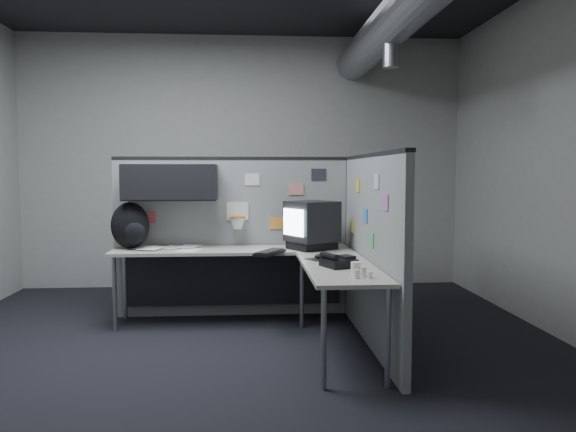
{
  "coord_description": "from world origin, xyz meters",
  "views": [
    {
      "loc": [
        0.05,
        -4.45,
        1.47
      ],
      "look_at": [
        0.4,
        0.35,
        1.1
      ],
      "focal_mm": 35.0,
      "sensor_mm": 36.0,
      "label": 1
    }
  ],
  "objects": [
    {
      "name": "partition_back",
      "position": [
        -0.25,
        1.23,
        1.0
      ],
      "size": [
        2.44,
        0.42,
        1.63
      ],
      "color": "gray",
      "rests_on": "ground"
    },
    {
      "name": "backpack",
      "position": [
        -1.08,
        1.06,
        0.95
      ],
      "size": [
        0.41,
        0.37,
        0.45
      ],
      "rotation": [
        0.0,
        0.0,
        0.15
      ],
      "color": "black",
      "rests_on": "desk"
    },
    {
      "name": "monitor",
      "position": [
        0.67,
        0.91,
        0.97
      ],
      "size": [
        0.55,
        0.55,
        0.46
      ],
      "rotation": [
        0.0,
        0.0,
        -0.27
      ],
      "color": "black",
      "rests_on": "desk"
    },
    {
      "name": "phone",
      "position": [
        0.76,
        -0.13,
        0.77
      ],
      "size": [
        0.3,
        0.31,
        0.11
      ],
      "rotation": [
        0.0,
        0.0,
        0.22
      ],
      "color": "black",
      "rests_on": "desk"
    },
    {
      "name": "bottles",
      "position": [
        0.85,
        -0.57,
        0.76
      ],
      "size": [
        0.13,
        0.16,
        0.08
      ],
      "rotation": [
        0.0,
        0.0,
        0.03
      ],
      "color": "silver",
      "rests_on": "desk"
    },
    {
      "name": "partition_right",
      "position": [
        1.1,
        0.22,
        0.82
      ],
      "size": [
        0.07,
        2.23,
        1.63
      ],
      "color": "gray",
      "rests_on": "ground"
    },
    {
      "name": "desk",
      "position": [
        0.15,
        0.7,
        0.61
      ],
      "size": [
        2.31,
        2.11,
        0.73
      ],
      "color": "#A7A397",
      "rests_on": "ground"
    },
    {
      "name": "cup",
      "position": [
        0.83,
        -0.51,
        0.78
      ],
      "size": [
        0.09,
        0.09,
        0.1
      ],
      "primitive_type": "cylinder",
      "rotation": [
        0.0,
        0.0,
        -0.23
      ],
      "color": "white",
      "rests_on": "desk"
    },
    {
      "name": "papers",
      "position": [
        -0.71,
        1.04,
        0.74
      ],
      "size": [
        0.7,
        0.53,
        0.01
      ],
      "rotation": [
        0.0,
        0.0,
        -0.32
      ],
      "color": "white",
      "rests_on": "desk"
    },
    {
      "name": "keyboard",
      "position": [
        0.25,
        0.59,
        0.75
      ],
      "size": [
        0.32,
        0.42,
        0.04
      ],
      "rotation": [
        0.0,
        0.0,
        0.29
      ],
      "color": "black",
      "rests_on": "desk"
    },
    {
      "name": "mouse",
      "position": [
        0.67,
        0.26,
        0.75
      ],
      "size": [
        0.27,
        0.25,
        0.05
      ],
      "rotation": [
        0.0,
        0.0,
        -0.29
      ],
      "color": "black",
      "rests_on": "desk"
    },
    {
      "name": "room",
      "position": [
        0.56,
        0.0,
        2.1
      ],
      "size": [
        5.62,
        5.62,
        3.22
      ],
      "color": "black",
      "rests_on": "ground"
    }
  ]
}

